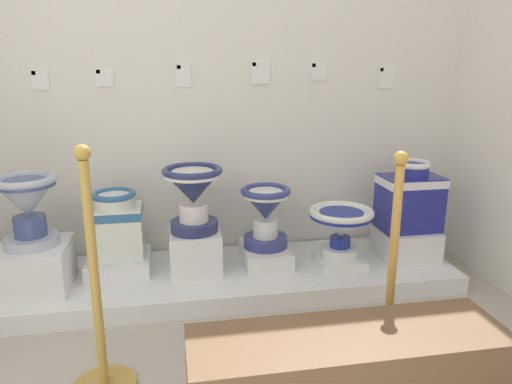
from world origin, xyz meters
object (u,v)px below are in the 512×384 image
Objects in this scene: plinth_block_leftmost at (195,250)px; antique_toilet_rightmost at (266,210)px; info_placard_first at (40,79)px; antique_toilet_leftmost at (193,191)px; info_placard_fourth at (260,72)px; antique_toilet_central_ornate at (116,223)px; info_placard_second at (104,77)px; info_placard_fifth at (318,71)px; info_placard_third at (184,74)px; plinth_block_rightmost at (265,254)px; antique_toilet_broad_patterned at (410,196)px; plinth_block_slender_white at (339,261)px; museum_bench at (347,380)px; stanchion_post_near_right at (390,300)px; stanchion_post_near_left at (99,325)px; plinth_block_central_ornate at (119,263)px; antique_toilet_tall_cobalt at (27,203)px; plinth_block_tall_cobalt at (36,267)px; antique_toilet_slender_white at (341,224)px; info_placard_sixth at (386,77)px; plinth_block_broad_patterned at (406,243)px.

plinth_block_leftmost is 0.81× the size of antique_toilet_rightmost.
antique_toilet_leftmost is at bearing -22.86° from info_placard_first.
antique_toilet_central_ornate is at bearing -162.54° from info_placard_fourth.
info_placard_fifth is at bearing 0.00° from info_placard_second.
antique_toilet_leftmost reaches higher than plinth_block_leftmost.
plinth_block_leftmost is 1.12m from info_placard_third.
info_placard_third is (-0.47, 0.33, 0.83)m from antique_toilet_rightmost.
info_placard_fourth is at bearing 85.62° from plinth_block_rightmost.
plinth_block_slender_white is at bearing -174.25° from antique_toilet_broad_patterned.
museum_bench is (1.38, -1.68, -1.07)m from info_placard_first.
stanchion_post_near_right reaches higher than plinth_block_rightmost.
museum_bench is (0.95, -0.39, -0.11)m from stanchion_post_near_left.
plinth_block_central_ornate is 1.39m from plinth_block_slender_white.
plinth_block_leftmost is (0.91, 0.10, -0.39)m from antique_toilet_tall_cobalt.
info_placard_second reaches higher than stanchion_post_near_left.
plinth_block_tall_cobalt is 2.13m from info_placard_fifth.
antique_toilet_central_ornate is 0.99m from info_placard_first.
plinth_block_tall_cobalt is at bearing -151.90° from info_placard_third.
stanchion_post_near_left is 1.06× the size of stanchion_post_near_right.
antique_toilet_broad_patterned is 1.02m from info_placard_fifth.
antique_toilet_leftmost is at bearing 174.84° from antique_toilet_slender_white.
antique_toilet_central_ornate reaches higher than plinth_block_tall_cobalt.
info_placard_sixth is at bearing 20.12° from antique_toilet_rightmost.
antique_toilet_leftmost is 1.16m from info_placard_first.
plinth_block_broad_patterned is at bearing -38.23° from info_placard_fifth.
antique_toilet_leftmost is 0.88× the size of antique_toilet_broad_patterned.
info_placard_third is 2.08m from museum_bench.
plinth_block_central_ornate is 0.93× the size of antique_toilet_central_ornate.
info_placard_third is 0.15× the size of stanchion_post_near_left.
plinth_block_central_ornate is 2.39× the size of info_placard_fourth.
antique_toilet_slender_white is 3.14× the size of info_placard_first.
info_placard_fourth is 1.88m from stanchion_post_near_left.
antique_toilet_central_ornate is 1.71m from museum_bench.
antique_toilet_broad_patterned reaches higher than museum_bench.
stanchion_post_near_left is at bearing -60.72° from antique_toilet_tall_cobalt.
antique_toilet_slender_white is at bearing -14.85° from antique_toilet_rightmost.
info_placard_second is 0.49m from info_placard_third.
plinth_block_broad_patterned is 1.49m from info_placard_fourth.
info_placard_third is 0.50m from info_placard_fourth.
stanchion_post_near_left is (0.05, -1.29, -0.98)m from info_placard_second.
antique_toilet_central_ornate is 2.62× the size of info_placard_third.
info_placard_first is at bearing 165.79° from antique_toilet_slender_white.
antique_toilet_tall_cobalt reaches higher than antique_toilet_central_ornate.
antique_toilet_leftmost is 2.51× the size of info_placard_sixth.
info_placard_first reaches higher than antique_toilet_broad_patterned.
info_placard_first is (-0.88, 0.37, 0.65)m from antique_toilet_leftmost.
plinth_block_tall_cobalt is 2.30m from plinth_block_broad_patterned.
stanchion_post_near_left is (-1.84, -0.88, 0.10)m from plinth_block_broad_patterned.
antique_toilet_rightmost is 0.36× the size of stanchion_post_near_left.
antique_toilet_slender_white is at bearing -174.25° from plinth_block_broad_patterned.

